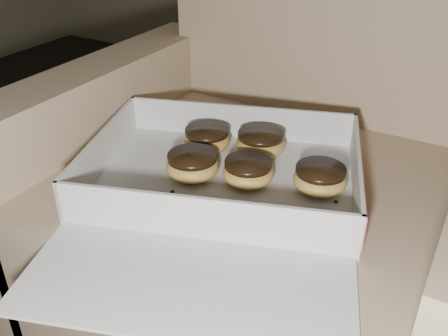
% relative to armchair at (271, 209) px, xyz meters
% --- Properties ---
extents(armchair, '(0.85, 0.72, 0.89)m').
position_rel_armchair_xyz_m(armchair, '(0.00, 0.00, 0.00)').
color(armchair, '#917A5C').
rests_on(armchair, floor).
extents(bakery_box, '(0.57, 0.62, 0.07)m').
position_rel_armchair_xyz_m(bakery_box, '(-0.02, -0.17, 0.13)').
color(bakery_box, silver).
rests_on(bakery_box, armchair).
extents(donut_a, '(0.09, 0.09, 0.04)m').
position_rel_armchair_xyz_m(donut_a, '(-0.11, -0.05, 0.15)').
color(donut_a, '#C09443').
rests_on(donut_a, bakery_box).
extents(donut_b, '(0.08, 0.08, 0.04)m').
position_rel_armchair_xyz_m(donut_b, '(0.01, -0.12, 0.15)').
color(donut_b, '#C09443').
rests_on(donut_b, bakery_box).
extents(donut_c, '(0.09, 0.09, 0.04)m').
position_rel_armchair_xyz_m(donut_c, '(-0.02, -0.02, 0.15)').
color(donut_c, '#C09443').
rests_on(donut_c, bakery_box).
extents(donut_d, '(0.09, 0.09, 0.04)m').
position_rel_armchair_xyz_m(donut_d, '(-0.09, -0.15, 0.15)').
color(donut_d, '#C09443').
rests_on(donut_d, bakery_box).
extents(donut_e, '(0.09, 0.09, 0.04)m').
position_rel_armchair_xyz_m(donut_e, '(0.12, -0.08, 0.15)').
color(donut_e, '#C09443').
rests_on(donut_e, bakery_box).
extents(crumb_a, '(0.01, 0.01, 0.00)m').
position_rel_armchair_xyz_m(crumb_a, '(-0.09, -0.27, 0.13)').
color(crumb_a, black).
rests_on(crumb_a, bakery_box).
extents(crumb_b, '(0.01, 0.01, 0.00)m').
position_rel_armchair_xyz_m(crumb_b, '(-0.09, -0.20, 0.13)').
color(crumb_b, black).
rests_on(crumb_b, bakery_box).
extents(crumb_c, '(0.01, 0.01, 0.00)m').
position_rel_armchair_xyz_m(crumb_c, '(0.15, -0.10, 0.13)').
color(crumb_c, black).
rests_on(crumb_c, bakery_box).
extents(crumb_d, '(0.01, 0.01, 0.00)m').
position_rel_armchair_xyz_m(crumb_d, '(0.00, -0.20, 0.13)').
color(crumb_d, black).
rests_on(crumb_d, bakery_box).
extents(crumb_e, '(0.01, 0.01, 0.00)m').
position_rel_armchair_xyz_m(crumb_e, '(0.11, -0.19, 0.13)').
color(crumb_e, black).
rests_on(crumb_e, bakery_box).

